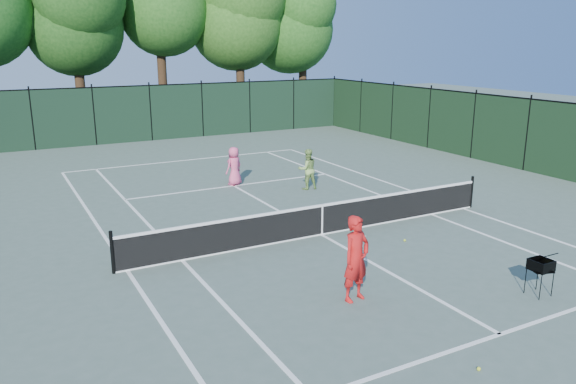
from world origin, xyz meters
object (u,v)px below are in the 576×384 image
coach (356,258)px  player_green (307,169)px  ball_hopper (541,265)px  loose_ball_midcourt (405,240)px  player_pink (234,166)px  loose_ball_near_cart (479,369)px

coach → player_green: (3.79, 8.53, -0.17)m
ball_hopper → player_green: bearing=108.6°
ball_hopper → loose_ball_midcourt: 4.08m
player_green → loose_ball_midcourt: (-0.51, -6.22, -0.72)m
player_pink → loose_ball_near_cart: (-1.37, -13.61, -0.70)m
ball_hopper → coach: bearing=174.4°
player_pink → ball_hopper: size_ratio=1.80×
player_pink → loose_ball_midcourt: player_pink is taller
loose_ball_near_cart → ball_hopper: bearing=24.2°
coach → player_pink: size_ratio=1.26×
coach → loose_ball_midcourt: (3.28, 2.31, -0.90)m
coach → player_green: size_ratio=1.23×
coach → player_green: bearing=54.0°
loose_ball_midcourt → loose_ball_near_cart: bearing=-118.5°
coach → player_green: coach is taller
loose_ball_near_cart → loose_ball_midcourt: size_ratio=1.00×
player_green → loose_ball_near_cart: bearing=81.4°
player_pink → player_green: bearing=117.2°
player_pink → player_green: 2.85m
coach → loose_ball_near_cart: 3.35m
player_green → ball_hopper: size_ratio=1.86×
ball_hopper → loose_ball_near_cart: size_ratio=12.00×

